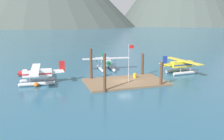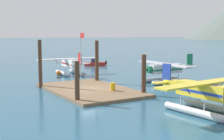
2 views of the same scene
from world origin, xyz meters
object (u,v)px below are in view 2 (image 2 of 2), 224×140
Objects in this scene: mooring_buoy at (58,73)px; boat_red_open_west at (95,63)px; flagpole at (81,54)px; fuel_drum at (113,87)px; seaplane_silver_bow_centre at (166,71)px; seaplane_white_port_fwd at (70,65)px; seaplane_yellow_stbd_fwd at (203,95)px.

boat_red_open_west is at bearing 130.92° from mooring_buoy.
flagpole reaches higher than mooring_buoy.
boat_red_open_west is at bearing 155.60° from fuel_drum.
mooring_buoy is 17.71m from seaplane_silver_bow_centre.
flagpole is 0.63× the size of seaplane_silver_bow_centre.
seaplane_silver_bow_centre is (-2.61, 10.03, 0.84)m from fuel_drum.
seaplane_silver_bow_centre is at bearing -6.11° from boat_red_open_west.
flagpole reaches higher than seaplane_white_port_fwd.
fuel_drum is at bearing 51.03° from flagpole.
seaplane_white_port_fwd is at bearing 161.13° from flagpole.
fuel_drum reaches higher than mooring_buoy.
flagpole is 14.63m from seaplane_yellow_stbd_fwd.
seaplane_silver_bow_centre reaches higher than fuel_drum.
flagpole reaches higher than boat_red_open_west.
mooring_buoy is 0.07× the size of seaplane_silver_bow_centre.
fuel_drum is (2.26, 2.79, -3.63)m from flagpole.
seaplane_white_port_fwd and seaplane_silver_bow_centre have the same top height.
seaplane_silver_bow_centre is (-0.35, 12.83, -2.79)m from flagpole.
seaplane_white_port_fwd and seaplane_yellow_stbd_fwd have the same top height.
seaplane_silver_bow_centre is at bearing 149.59° from seaplane_yellow_stbd_fwd.
flagpole reaches higher than fuel_drum.
mooring_buoy is 2.27m from seaplane_white_port_fwd.
seaplane_white_port_fwd is (0.26, 1.91, 1.19)m from mooring_buoy.
seaplane_yellow_stbd_fwd reaches higher than boat_red_open_west.
seaplane_silver_bow_centre is at bearing 27.99° from seaplane_white_port_fwd.
seaplane_white_port_fwd is at bearing 82.20° from mooring_buoy.
mooring_buoy is 0.07× the size of seaplane_white_port_fwd.
fuel_drum is 1.15× the size of mooring_buoy.
boat_red_open_west is at bearing 164.55° from seaplane_yellow_stbd_fwd.
mooring_buoy is (-17.42, 0.39, -0.36)m from fuel_drum.
flagpole reaches higher than seaplane_silver_bow_centre.
seaplane_silver_bow_centre is at bearing 104.58° from fuel_drum.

